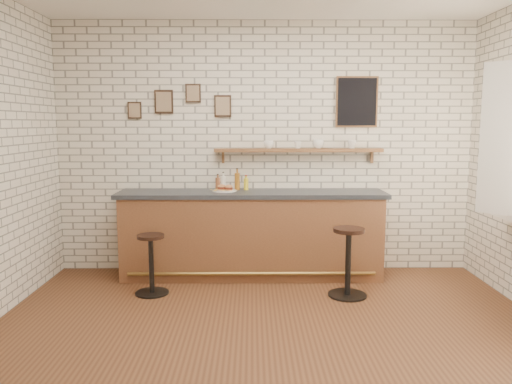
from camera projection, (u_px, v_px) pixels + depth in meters
ground at (270, 336)px, 4.26m from camera, size 5.00×5.00×0.00m
bar_counter at (252, 234)px, 5.87m from camera, size 3.10×0.65×1.01m
sandwich_plate at (225, 191)px, 5.82m from camera, size 0.28×0.28×0.01m
ciabatta_sandwich at (225, 188)px, 5.82m from camera, size 0.21×0.15×0.06m
potato_chips at (223, 190)px, 5.82m from camera, size 0.27×0.19×0.00m
bitters_bottle_brown at (218, 183)px, 5.93m from camera, size 0.06×0.06×0.19m
bitters_bottle_white at (223, 183)px, 5.93m from camera, size 0.06×0.06×0.21m
bitters_bottle_amber at (237, 181)px, 5.93m from camera, size 0.06×0.06×0.26m
condiment_bottle_yellow at (246, 184)px, 5.93m from camera, size 0.06×0.06×0.18m
bar_stool_left at (151, 262)px, 5.26m from camera, size 0.37×0.37×0.64m
bar_stool_right at (348, 260)px, 5.18m from camera, size 0.40×0.40×0.73m
wall_shelf at (298, 150)px, 5.94m from camera, size 2.00×0.18×0.18m
shelf_cup_a at (269, 145)px, 5.92m from camera, size 0.13×0.13×0.09m
shelf_cup_b at (298, 145)px, 5.93m from camera, size 0.12×0.12×0.08m
shelf_cup_c at (318, 144)px, 5.93m from camera, size 0.15×0.15×0.10m
shelf_cup_d at (352, 144)px, 5.93m from camera, size 0.14×0.14×0.10m
back_wall_decor at (284, 102)px, 5.94m from camera, size 2.96×0.02×0.56m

